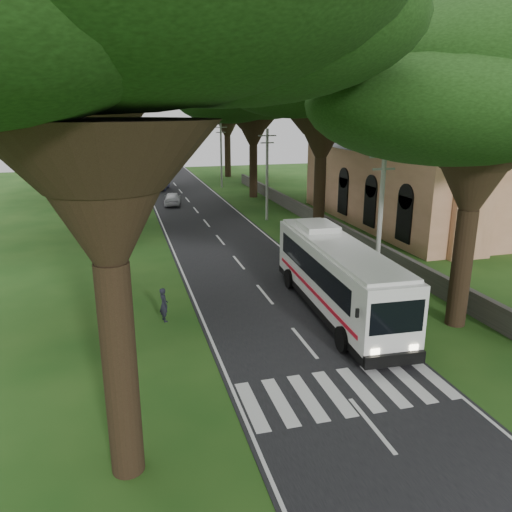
% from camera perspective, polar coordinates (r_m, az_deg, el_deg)
% --- Properties ---
extents(ground, '(140.00, 140.00, 0.00)m').
position_cam_1_polar(ground, '(20.18, 7.58, -12.28)').
color(ground, '#1B4513').
rests_on(ground, ground).
extents(road, '(8.00, 120.00, 0.04)m').
position_cam_1_polar(road, '(42.91, -5.44, 3.45)').
color(road, black).
rests_on(road, ground).
extents(crosswalk, '(8.00, 3.00, 0.01)m').
position_cam_1_polar(crosswalk, '(18.62, 10.04, -15.07)').
color(crosswalk, silver).
rests_on(crosswalk, ground).
extents(property_wall, '(0.35, 50.00, 1.20)m').
position_cam_1_polar(property_wall, '(44.26, 6.35, 4.61)').
color(property_wall, '#383533').
rests_on(property_wall, ground).
extents(church, '(14.00, 24.00, 11.60)m').
position_cam_1_polar(church, '(45.54, 18.28, 9.72)').
color(church, tan).
rests_on(church, ground).
extents(pole_near, '(1.60, 0.24, 8.00)m').
position_cam_1_polar(pole_near, '(26.14, 13.99, 3.91)').
color(pole_near, gray).
rests_on(pole_near, ground).
extents(pole_mid, '(1.60, 0.24, 8.00)m').
position_cam_1_polar(pole_mid, '(44.39, 1.27, 9.43)').
color(pole_mid, gray).
rests_on(pole_mid, ground).
extents(pole_far, '(1.60, 0.24, 8.00)m').
position_cam_1_polar(pole_far, '(63.70, -4.00, 11.56)').
color(pole_far, gray).
rests_on(pole_far, ground).
extents(tree_l_mida, '(14.32, 14.32, 16.30)m').
position_cam_1_polar(tree_l_mida, '(28.41, -18.48, 22.69)').
color(tree_l_mida, black).
rests_on(tree_l_mida, ground).
extents(tree_l_midb, '(14.35, 14.35, 16.42)m').
position_cam_1_polar(tree_l_midb, '(46.32, -16.89, 20.26)').
color(tree_l_midb, black).
rests_on(tree_l_midb, ground).
extents(tree_l_far, '(15.25, 15.25, 15.18)m').
position_cam_1_polar(tree_l_far, '(64.24, -17.49, 17.77)').
color(tree_l_far, black).
rests_on(tree_l_far, ground).
extents(tree_r_near, '(14.82, 14.82, 14.13)m').
position_cam_1_polar(tree_r_near, '(23.40, 24.71, 18.08)').
color(tree_r_near, black).
rests_on(tree_r_near, ground).
extents(tree_r_mida, '(14.52, 14.52, 15.35)m').
position_cam_1_polar(tree_r_mida, '(39.32, 7.75, 19.99)').
color(tree_r_mida, black).
rests_on(tree_r_mida, ground).
extents(tree_r_midb, '(15.71, 15.71, 14.94)m').
position_cam_1_polar(tree_r_midb, '(56.17, -0.32, 18.43)').
color(tree_r_midb, black).
rests_on(tree_r_midb, ground).
extents(tree_r_far, '(13.11, 13.11, 14.60)m').
position_cam_1_polar(tree_r_far, '(73.90, -3.37, 18.05)').
color(tree_r_far, black).
rests_on(tree_r_far, ground).
extents(coach_bus, '(3.26, 12.08, 3.53)m').
position_cam_1_polar(coach_bus, '(24.51, 9.20, -2.18)').
color(coach_bus, white).
rests_on(coach_bus, ground).
extents(distant_car_a, '(2.19, 4.16, 1.35)m').
position_cam_1_polar(distant_car_a, '(52.60, -9.53, 6.50)').
color(distant_car_a, silver).
rests_on(distant_car_a, road).
extents(distant_car_b, '(2.59, 4.61, 1.44)m').
position_cam_1_polar(distant_car_b, '(63.32, -10.80, 8.16)').
color(distant_car_b, navy).
rests_on(distant_car_b, road).
extents(distant_car_c, '(2.22, 5.05, 1.44)m').
position_cam_1_polar(distant_car_c, '(81.85, -9.82, 10.06)').
color(distant_car_c, maroon).
rests_on(distant_car_c, road).
extents(pedestrian, '(0.53, 0.68, 1.65)m').
position_cam_1_polar(pedestrian, '(23.92, -10.49, -5.48)').
color(pedestrian, black).
rests_on(pedestrian, ground).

